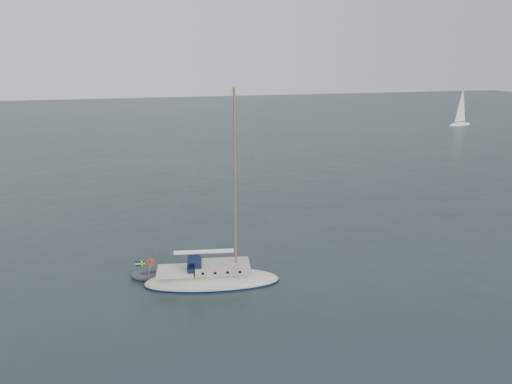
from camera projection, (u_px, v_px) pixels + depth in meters
name	position (u px, v px, depth m)	size (l,w,h in m)	color
ground	(265.00, 276.00, 31.01)	(300.00, 300.00, 0.00)	black
sailboat	(212.00, 269.00, 29.76)	(8.51, 2.55, 12.12)	beige
dinghy	(153.00, 275.00, 30.69)	(2.78, 1.26, 0.40)	#525257
distant_yacht_b	(461.00, 108.00, 100.04)	(6.17, 3.29, 8.18)	white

